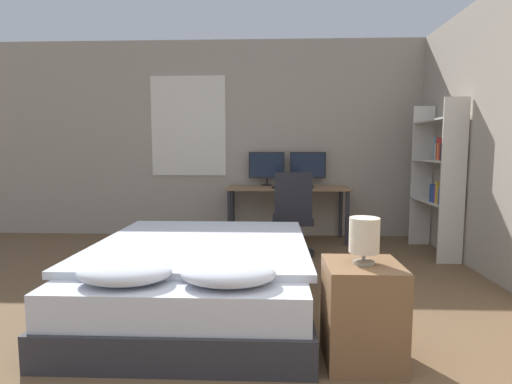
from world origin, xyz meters
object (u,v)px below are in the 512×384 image
monitor_right (308,167)px  nightstand (362,313)px  keyboard (288,187)px  computer_mouse (311,187)px  bed (200,275)px  monitor_left (266,166)px  desk (287,193)px  bedside_lamp (364,236)px  office_chair (292,223)px  bookshelf (440,173)px

monitor_right → nightstand: bearing=-89.5°
keyboard → computer_mouse: size_ratio=5.87×
bed → nightstand: 1.32m
monitor_left → keyboard: (0.28, -0.37, -0.25)m
keyboard → nightstand: bearing=-83.8°
desk → nightstand: bearing=-84.2°
bedside_lamp → keyboard: bedside_lamp is taller
nightstand → computer_mouse: size_ratio=8.20×
bedside_lamp → office_chair: office_chair is taller
monitor_right → keyboard: size_ratio=1.18×
computer_mouse → keyboard: bearing=180.0°
keyboard → office_chair: (0.03, -0.59, -0.36)m
office_chair → keyboard: bearing=93.0°
bed → bookshelf: (2.44, 1.59, 0.70)m
bedside_lamp → keyboard: 2.88m
bedside_lamp → keyboard: (-0.31, 2.87, 0.00)m
keyboard → bookshelf: 1.77m
nightstand → bedside_lamp: 0.44m
monitor_left → bookshelf: bookshelf is taller
nightstand → bookshelf: bookshelf is taller
computer_mouse → monitor_right: bearing=92.1°
monitor_left → office_chair: (0.31, -0.96, -0.61)m
computer_mouse → office_chair: size_ratio=0.07×
bedside_lamp → office_chair: (-0.28, 2.28, -0.36)m
monitor_left → monitor_right: same height
monitor_left → computer_mouse: size_ratio=6.93×
bed → bedside_lamp: bedside_lamp is taller
office_chair → monitor_left: bearing=108.1°
bedside_lamp → computer_mouse: bedside_lamp is taller
monitor_right → bedside_lamp: bearing=-89.5°
bed → bookshelf: 3.00m
desk → monitor_right: (0.28, 0.19, 0.35)m
desk → bedside_lamp: bearing=-84.2°
bed → computer_mouse: computer_mouse is taller
bed → desk: desk is taller
monitor_left → bookshelf: (1.97, -0.87, -0.03)m
monitor_left → computer_mouse: monitor_left is taller
nightstand → bookshelf: bearing=59.8°
office_chair → bookshelf: size_ratio=0.55×
office_chair → bookshelf: bearing=3.0°
bed → monitor_left: 2.62m
nightstand → office_chair: 2.29m
computer_mouse → bookshelf: size_ratio=0.04×
monitor_left → keyboard: 0.53m
monitor_left → bedside_lamp: bearing=-79.6°
bed → bedside_lamp: 1.40m
monitor_left → keyboard: size_ratio=1.18×
keyboard → office_chair: office_chair is taller
keyboard → computer_mouse: (0.30, 0.00, 0.01)m
monitor_right → computer_mouse: monitor_right is taller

